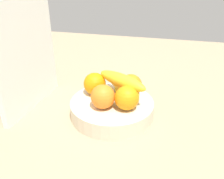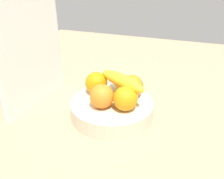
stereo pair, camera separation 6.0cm
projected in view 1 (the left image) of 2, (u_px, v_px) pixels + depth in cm
name	position (u px, v px, depth cm)	size (l,w,h in cm)	color
ground_plane	(116.00, 123.00, 73.90)	(180.00, 140.00, 3.00)	#9F8869
fruit_bowl	(112.00, 108.00, 73.97)	(25.08, 25.08, 4.89)	beige
orange_front_left	(103.00, 97.00, 68.27)	(6.94, 6.94, 6.94)	orange
orange_front_right	(127.00, 98.00, 67.66)	(6.94, 6.94, 6.94)	orange
orange_center	(131.00, 85.00, 74.49)	(6.94, 6.94, 6.94)	orange
orange_back_left	(95.00, 84.00, 75.44)	(6.94, 6.94, 6.94)	orange
banana_bunch	(122.00, 86.00, 72.35)	(17.34, 16.78, 8.40)	yellow
cutting_board	(26.00, 52.00, 72.35)	(28.00, 1.80, 36.00)	white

